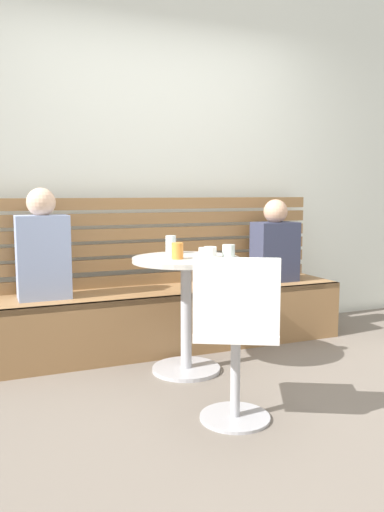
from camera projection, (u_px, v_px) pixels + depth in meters
ground at (245, 410)px, 2.69m from camera, size 8.00×8.00×0.00m
back_wall at (148, 154)px, 4.01m from camera, size 5.20×0.10×2.90m
booth_bench at (168, 318)px, 3.76m from camera, size 2.70×0.52×0.44m
booth_backrest at (157, 241)px, 3.91m from camera, size 2.65×0.04×0.67m
cafe_table at (186, 292)px, 3.23m from camera, size 0.68×0.68×0.74m
white_chair at (236, 333)px, 2.47m from camera, size 0.54×0.54×0.85m
person_adult at (43, 249)px, 3.38m from camera, size 0.34×0.22×0.74m
person_child_left at (275, 245)px, 4.06m from camera, size 0.34×0.22×0.65m
cup_espresso_small at (203, 252)px, 3.27m from camera, size 0.06×0.06×0.05m
cup_tumbler_orange at (177, 251)px, 3.12m from camera, size 0.07×0.07×0.10m
cup_ceramic_white at (210, 252)px, 3.17m from camera, size 0.08×0.08×0.07m
cup_glass_tall at (171, 244)px, 3.41m from camera, size 0.07×0.07×0.12m
cup_glass_short at (229, 251)px, 3.21m from camera, size 0.08×0.08×0.08m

